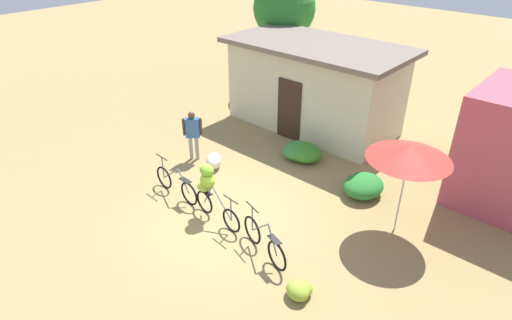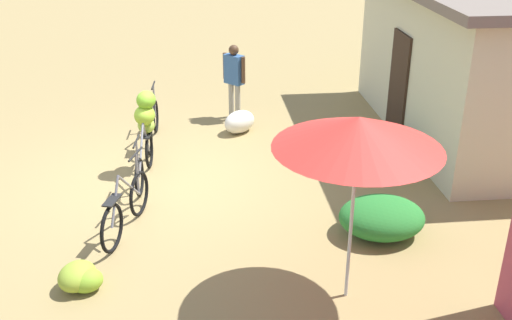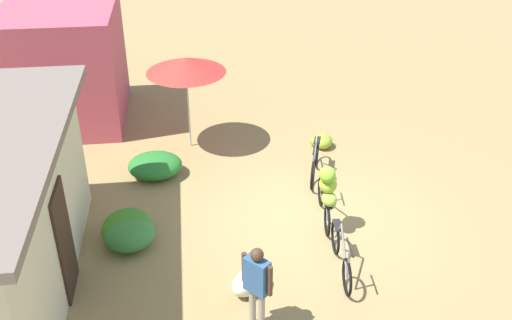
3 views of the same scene
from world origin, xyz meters
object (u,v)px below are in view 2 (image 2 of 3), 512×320
(building_low, at_px, (472,60))
(bicycle_center_loaded, at_px, (126,208))
(banana_pile_on_ground, at_px, (80,278))
(person_vendor, at_px, (234,74))
(bicycle_near_pile, at_px, (145,126))
(bicycle_leftmost, at_px, (152,125))
(market_umbrella, at_px, (358,133))
(produce_sack, at_px, (239,122))

(building_low, bearing_deg, bicycle_center_loaded, -63.49)
(banana_pile_on_ground, bearing_deg, person_vendor, 158.23)
(bicycle_near_pile, height_order, banana_pile_on_ground, bicycle_near_pile)
(building_low, xyz_separation_m, person_vendor, (-1.25, -4.40, -0.52))
(bicycle_leftmost, relative_size, bicycle_near_pile, 1.07)
(bicycle_center_loaded, height_order, banana_pile_on_ground, bicycle_center_loaded)
(building_low, relative_size, bicycle_near_pile, 3.67)
(building_low, xyz_separation_m, bicycle_near_pile, (1.22, -6.03, -0.62))
(market_umbrella, relative_size, bicycle_leftmost, 1.30)
(bicycle_near_pile, distance_m, person_vendor, 2.97)
(building_low, distance_m, produce_sack, 4.55)
(bicycle_near_pile, xyz_separation_m, person_vendor, (-2.48, 1.64, 0.10))
(bicycle_near_pile, height_order, bicycle_center_loaded, bicycle_near_pile)
(bicycle_center_loaded, relative_size, produce_sack, 2.29)
(produce_sack, bearing_deg, person_vendor, -177.26)
(building_low, height_order, bicycle_center_loaded, building_low)
(produce_sack, bearing_deg, bicycle_leftmost, -78.38)
(bicycle_leftmost, xyz_separation_m, bicycle_center_loaded, (3.20, -0.19, 0.01))
(building_low, relative_size, bicycle_leftmost, 3.45)
(building_low, bearing_deg, banana_pile_on_ground, -56.55)
(banana_pile_on_ground, xyz_separation_m, person_vendor, (-5.64, 2.25, 0.78))
(bicycle_leftmost, height_order, bicycle_near_pile, bicycle_near_pile)
(market_umbrella, xyz_separation_m, bicycle_center_loaded, (-1.75, -2.71, -1.72))
(market_umbrella, height_order, produce_sack, market_umbrella)
(market_umbrella, bearing_deg, bicycle_center_loaded, -122.82)
(person_vendor, bearing_deg, bicycle_center_loaded, -22.64)
(market_umbrella, distance_m, person_vendor, 6.27)
(bicycle_center_loaded, bearing_deg, market_umbrella, 57.18)
(building_low, bearing_deg, person_vendor, -105.89)
(market_umbrella, bearing_deg, produce_sack, -170.78)
(bicycle_leftmost, bearing_deg, bicycle_center_loaded, -3.36)
(bicycle_center_loaded, height_order, person_vendor, person_vendor)
(market_umbrella, relative_size, bicycle_center_loaded, 1.42)
(banana_pile_on_ground, height_order, produce_sack, produce_sack)
(banana_pile_on_ground, bearing_deg, bicycle_near_pile, 168.98)
(market_umbrella, xyz_separation_m, bicycle_near_pile, (-3.62, -2.53, -1.24))
(bicycle_near_pile, distance_m, banana_pile_on_ground, 3.30)
(bicycle_leftmost, distance_m, produce_sack, 1.71)
(bicycle_center_loaded, bearing_deg, produce_sack, 152.39)
(bicycle_near_pile, height_order, person_vendor, person_vendor)
(bicycle_leftmost, relative_size, bicycle_center_loaded, 1.09)
(produce_sack, bearing_deg, bicycle_near_pile, -45.08)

